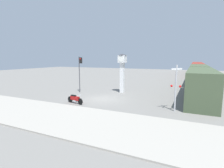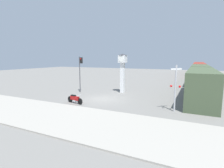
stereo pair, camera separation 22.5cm
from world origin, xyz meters
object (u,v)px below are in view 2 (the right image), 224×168
(motorcycle, at_px, (75,99))
(freight_train, at_px, (199,72))
(clock_tower, at_px, (123,67))
(railroad_crossing_signal, at_px, (175,87))
(traffic_light, at_px, (80,68))

(motorcycle, xyz_separation_m, freight_train, (11.69, 28.15, 1.23))
(clock_tower, bearing_deg, railroad_crossing_signal, -38.71)
(motorcycle, height_order, clock_tower, clock_tower)
(motorcycle, relative_size, freight_train, 0.04)
(freight_train, bearing_deg, motorcycle, -112.56)
(traffic_light, bearing_deg, railroad_crossing_signal, -16.30)
(clock_tower, distance_m, freight_train, 22.82)
(clock_tower, height_order, railroad_crossing_signal, clock_tower)
(freight_train, bearing_deg, clock_tower, -114.61)
(freight_train, distance_m, traffic_light, 27.27)
(freight_train, distance_m, railroad_crossing_signal, 26.68)
(motorcycle, xyz_separation_m, traffic_light, (-3.01, 5.24, 2.84))
(freight_train, relative_size, railroad_crossing_signal, 13.15)
(traffic_light, relative_size, railroad_crossing_signal, 1.19)
(freight_train, bearing_deg, traffic_light, -122.68)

